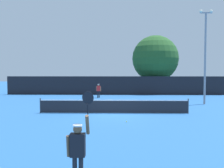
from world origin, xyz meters
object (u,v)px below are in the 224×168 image
object	(u,v)px
player_receiving	(98,89)
light_pole	(205,51)
large_tree	(155,59)
parked_car_near	(131,86)
parked_car_far	(182,86)
tennis_ball	(127,122)
parked_car_mid	(154,86)
player_serving	(78,146)

from	to	relation	value
player_receiving	light_pole	xyz separation A→B (m)	(10.21, -5.44, 3.91)
light_pole	large_tree	world-z (taller)	light_pole
parked_car_near	parked_car_far	distance (m)	7.97
tennis_ball	parked_car_near	distance (m)	25.14
player_receiving	light_pole	bearing A→B (deg)	151.95
parked_car_mid	player_receiving	bearing A→B (deg)	-131.82
player_receiving	parked_car_mid	size ratio (longest dim) A/B	0.36
parked_car_near	parked_car_far	world-z (taller)	same
light_pole	large_tree	xyz separation A→B (m)	(-2.63, 12.67, 0.03)
player_receiving	light_pole	world-z (taller)	light_pole
light_pole	large_tree	size ratio (longest dim) A/B	1.05
player_receiving	parked_car_far	bearing A→B (deg)	-140.10
parked_car_near	parked_car_mid	world-z (taller)	same
player_receiving	parked_car_near	distance (m)	12.10
large_tree	player_serving	bearing A→B (deg)	-102.25
parked_car_mid	large_tree	bearing A→B (deg)	-102.24
tennis_ball	parked_car_mid	bearing A→B (deg)	78.28
tennis_ball	parked_car_far	distance (m)	25.87
player_serving	tennis_ball	world-z (taller)	player_serving
light_pole	large_tree	bearing A→B (deg)	101.73
player_serving	tennis_ball	bearing A→B (deg)	79.56
player_receiving	tennis_ball	xyz separation A→B (m)	(2.75, -13.79, -0.92)
player_serving	parked_car_near	distance (m)	33.45
player_serving	parked_car_far	distance (m)	34.11
player_serving	tennis_ball	xyz separation A→B (m)	(1.52, 8.23, -1.04)
tennis_ball	parked_car_far	world-z (taller)	parked_car_far
player_serving	parked_car_far	xyz separation A→B (m)	(11.04, 32.28, -0.29)
player_receiving	large_tree	bearing A→B (deg)	-136.38
player_serving	light_pole	xyz separation A→B (m)	(8.98, 16.58, 3.80)
parked_car_near	player_receiving	bearing A→B (deg)	-117.95
parked_car_far	parked_car_near	bearing A→B (deg)	-179.63
light_pole	parked_car_mid	size ratio (longest dim) A/B	1.96
parked_car_mid	player_serving	bearing A→B (deg)	-108.27
player_receiving	parked_car_mid	distance (m)	13.92
parked_car_near	parked_car_far	size ratio (longest dim) A/B	0.99
large_tree	parked_car_far	size ratio (longest dim) A/B	1.85
player_serving	parked_car_mid	world-z (taller)	player_serving
player_serving	tennis_ball	distance (m)	8.43
parked_car_near	parked_car_far	xyz separation A→B (m)	(7.91, -1.03, 0.00)
parked_car_near	parked_car_mid	distance (m)	3.62
light_pole	tennis_ball	bearing A→B (deg)	-131.79
tennis_ball	light_pole	bearing A→B (deg)	48.21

